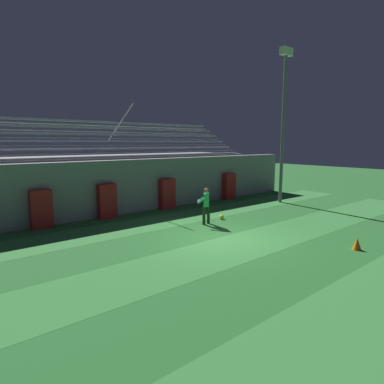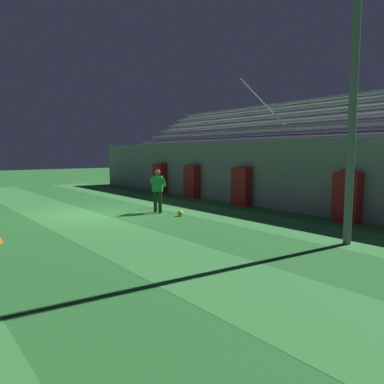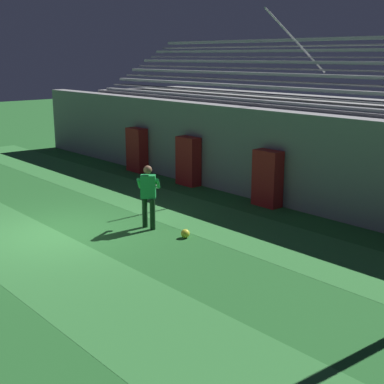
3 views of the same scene
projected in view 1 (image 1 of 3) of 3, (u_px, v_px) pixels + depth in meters
ground_plane at (218, 239)px, 12.38m from camera, size 80.00×80.00×0.00m
turf_stripe_mid at (240, 246)px, 11.52m from camera, size 28.00×2.43×0.01m
turf_stripe_far at (163, 221)px, 15.23m from camera, size 28.00×2.43×0.01m
back_wall at (134, 186)px, 17.13m from camera, size 24.00×0.60×2.80m
padding_pillar_gate_left at (107, 201)px, 15.67m from camera, size 0.88×0.44×1.68m
padding_pillar_gate_right at (167, 194)px, 17.92m from camera, size 0.88×0.44×1.68m
padding_pillar_far_left at (41, 209)px, 13.78m from camera, size 0.88×0.44×1.68m
padding_pillar_far_right at (229, 186)px, 21.02m from camera, size 0.88×0.44×1.68m
bleacher_stand at (111, 179)px, 19.17m from camera, size 18.00×4.75×5.83m
floodlight_pole at (284, 109)px, 19.15m from camera, size 0.90×0.36×9.15m
goalkeeper at (206, 203)px, 14.50m from camera, size 0.74×0.74×1.67m
soccer_ball at (222, 217)px, 15.55m from camera, size 0.22×0.22×0.22m
traffic_cone at (357, 244)px, 11.10m from camera, size 0.30×0.30×0.42m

